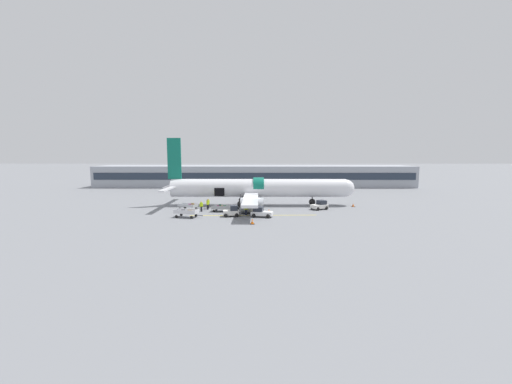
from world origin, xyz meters
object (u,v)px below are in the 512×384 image
object	(u,v)px
ground_crew_loader_a	(208,203)
suitcase_on_tarmac_upright	(238,210)
baggage_tug_mid	(232,212)
baggage_cart_empty	(186,213)
ground_crew_loader_b	(201,206)
ground_crew_driver	(208,204)
baggage_cart_loading	(223,208)
baggage_tug_lead	(261,213)
baggage_tug_rear	(320,206)
airplane	(256,189)
ground_crew_supervisor	(246,209)
baggage_cart_queued	(189,207)

from	to	relation	value
ground_crew_loader_a	suitcase_on_tarmac_upright	bearing A→B (deg)	-36.97
baggage_tug_mid	baggage_cart_empty	world-z (taller)	baggage_tug_mid
baggage_tug_mid	ground_crew_loader_a	size ratio (longest dim) A/B	1.56
ground_crew_loader_b	ground_crew_driver	distance (m)	1.93
baggage_cart_loading	ground_crew_loader_a	bearing A→B (deg)	133.61
ground_crew_driver	ground_crew_loader_b	bearing A→B (deg)	-111.15
baggage_tug_lead	baggage_tug_rear	size ratio (longest dim) A/B	1.08
baggage_tug_mid	ground_crew_loader_a	world-z (taller)	ground_crew_loader_a
baggage_cart_empty	ground_crew_driver	size ratio (longest dim) A/B	2.56
baggage_cart_empty	ground_crew_driver	world-z (taller)	ground_crew_driver
ground_crew_loader_a	suitcase_on_tarmac_upright	distance (m)	6.37
baggage_tug_rear	baggage_cart_loading	xyz separation A→B (m)	(-15.53, -1.90, -0.12)
baggage_tug_rear	baggage_cart_empty	distance (m)	21.19
airplane	ground_crew_loader_a	world-z (taller)	airplane
baggage_cart_loading	ground_crew_driver	world-z (taller)	ground_crew_driver
ground_crew_loader_b	suitcase_on_tarmac_upright	xyz separation A→B (m)	(5.73, -0.91, -0.51)
ground_crew_driver	ground_crew_supervisor	world-z (taller)	ground_crew_driver
baggage_cart_empty	ground_crew_loader_b	size ratio (longest dim) A/B	2.59
ground_crew_loader_a	ground_crew_driver	world-z (taller)	ground_crew_driver
airplane	baggage_tug_rear	bearing A→B (deg)	-21.62
ground_crew_loader_a	ground_crew_driver	bearing A→B (deg)	-88.03
ground_crew_loader_a	baggage_tug_lead	bearing A→B (deg)	-39.51
baggage_cart_queued	baggage_cart_loading	bearing A→B (deg)	-11.65
baggage_cart_queued	ground_crew_supervisor	bearing A→B (deg)	-22.98
baggage_cart_loading	baggage_cart_empty	xyz separation A→B (m)	(-4.63, -4.65, 0.10)
baggage_cart_loading	baggage_cart_empty	size ratio (longest dim) A/B	0.97
baggage_cart_loading	ground_crew_loader_a	world-z (taller)	ground_crew_loader_a
airplane	baggage_tug_mid	world-z (taller)	airplane
ground_crew_loader_b	suitcase_on_tarmac_upright	distance (m)	5.83
baggage_cart_queued	ground_crew_supervisor	distance (m)	10.12
baggage_tug_lead	ground_crew_loader_b	distance (m)	10.13
airplane	suitcase_on_tarmac_upright	xyz separation A→B (m)	(-2.67, -7.07, -2.51)
baggage_tug_lead	ground_crew_loader_b	size ratio (longest dim) A/B	2.01
baggage_cart_queued	suitcase_on_tarmac_upright	world-z (taller)	baggage_cart_queued
baggage_tug_rear	ground_crew_driver	world-z (taller)	ground_crew_driver
baggage_tug_rear	ground_crew_loader_b	distance (m)	18.95
baggage_cart_loading	baggage_cart_empty	bearing A→B (deg)	-134.87
baggage_cart_loading	ground_crew_loader_b	xyz separation A→B (m)	(-3.31, -0.12, 0.36)
baggage_cart_queued	ground_crew_loader_a	xyz separation A→B (m)	(2.91, 1.64, 0.29)
airplane	ground_crew_supervisor	xyz separation A→B (m)	(-1.35, -8.83, -2.00)
ground_crew_loader_b	suitcase_on_tarmac_upright	size ratio (longest dim) A/B	1.98
baggage_tug_lead	ground_crew_driver	bearing A→B (deg)	145.05
airplane	baggage_cart_queued	size ratio (longest dim) A/B	8.45
baggage_tug_mid	ground_crew_loader_b	xyz separation A→B (m)	(-5.07, 3.78, 0.22)
ground_crew_loader_a	ground_crew_driver	distance (m)	1.11
ground_crew_loader_b	ground_crew_driver	world-z (taller)	ground_crew_driver
baggage_cart_empty	ground_crew_driver	distance (m)	6.65
baggage_tug_mid	ground_crew_supervisor	size ratio (longest dim) A/B	1.51
baggage_tug_lead	ground_crew_loader_a	size ratio (longest dim) A/B	2.07
baggage_tug_lead	baggage_cart_empty	distance (m)	10.55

